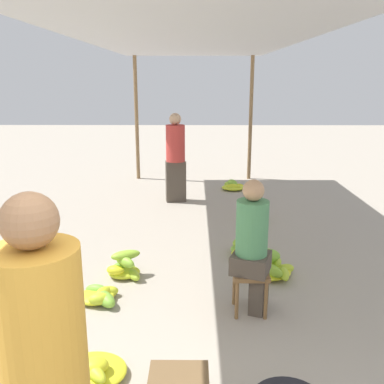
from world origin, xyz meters
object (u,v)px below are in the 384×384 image
object	(u,v)px
vendor_foreground	(46,381)
banana_pile_left_0	(91,372)
banana_pile_left_2	(124,267)
banana_pile_right_2	(233,186)
vendor_seated	(253,245)
banana_pile_left_1	(100,296)
banana_pile_right_0	(249,246)
shopper_walking_mid	(176,156)
banana_pile_right_1	(254,216)
stool	(250,279)
banana_pile_right_3	(271,268)

from	to	relation	value
vendor_foreground	banana_pile_left_0	size ratio (longest dim) A/B	3.22
banana_pile_left_2	banana_pile_right_2	xyz separation A→B (m)	(1.58, 3.98, -0.04)
vendor_seated	banana_pile_left_1	bearing A→B (deg)	173.51
banana_pile_left_0	banana_pile_right_2	world-z (taller)	banana_pile_right_2
banana_pile_right_0	shopper_walking_mid	xyz separation A→B (m)	(-1.06, 2.42, 0.75)
banana_pile_left_2	banana_pile_right_2	distance (m)	4.28
banana_pile_right_1	shopper_walking_mid	xyz separation A→B (m)	(-1.30, 1.14, 0.76)
banana_pile_right_2	banana_pile_left_0	bearing A→B (deg)	-105.18
shopper_walking_mid	banana_pile_left_0	bearing A→B (deg)	-95.04
vendor_foreground	banana_pile_left_1	distance (m)	2.51
stool	vendor_seated	world-z (taller)	vendor_seated
banana_pile_left_0	banana_pile_right_0	xyz separation A→B (m)	(1.49, 2.46, 0.02)
vendor_seated	shopper_walking_mid	size ratio (longest dim) A/B	0.82
stool	banana_pile_right_1	xyz separation A→B (m)	(0.42, 2.75, -0.26)
banana_pile_right_1	banana_pile_right_3	distance (m)	1.96
banana_pile_left_2	banana_pile_right_3	bearing A→B (deg)	1.11
vendor_seated	banana_pile_right_3	size ratio (longest dim) A/B	2.13
banana_pile_right_2	shopper_walking_mid	distance (m)	1.61
vendor_foreground	banana_pile_right_3	size ratio (longest dim) A/B	2.86
stool	banana_pile_right_1	bearing A→B (deg)	81.31
banana_pile_left_0	banana_pile_right_3	distance (m)	2.44
banana_pile_right_1	vendor_seated	bearing A→B (deg)	-98.33
banana_pile_left_2	shopper_walking_mid	distance (m)	3.25
vendor_foreground	banana_pile_right_1	size ratio (longest dim) A/B	3.14
banana_pile_left_0	banana_pile_right_2	bearing A→B (deg)	74.82
stool	banana_pile_left_0	distance (m)	1.67
vendor_seated	banana_pile_right_0	distance (m)	1.59
banana_pile_right_1	shopper_walking_mid	bearing A→B (deg)	138.85
stool	banana_pile_right_2	size ratio (longest dim) A/B	0.89
stool	banana_pile_right_1	world-z (taller)	stool
vendor_seated	shopper_walking_mid	distance (m)	3.99
stool	banana_pile_left_2	xyz separation A→B (m)	(-1.34, 0.76, -0.23)
vendor_seated	banana_pile_left_2	distance (m)	1.66
banana_pile_right_2	banana_pile_right_3	size ratio (longest dim) A/B	0.77
banana_pile_left_2	stool	bearing A→B (deg)	-29.48
vendor_seated	shopper_walking_mid	world-z (taller)	shopper_walking_mid
banana_pile_left_0	shopper_walking_mid	bearing A→B (deg)	84.96
banana_pile_left_2	shopper_walking_mid	size ratio (longest dim) A/B	0.29
vendor_foreground	shopper_walking_mid	distance (m)	6.05
vendor_seated	banana_pile_right_2	distance (m)	4.78
vendor_foreground	banana_pile_left_0	world-z (taller)	vendor_foreground
banana_pile_left_1	shopper_walking_mid	bearing A→B (deg)	80.63
banana_pile_right_0	shopper_walking_mid	world-z (taller)	shopper_walking_mid
banana_pile_left_2	banana_pile_right_1	world-z (taller)	banana_pile_left_2
stool	banana_pile_left_0	xyz separation A→B (m)	(-1.31, -1.00, -0.27)
banana_pile_left_1	shopper_walking_mid	world-z (taller)	shopper_walking_mid
vendor_seated	banana_pile_left_1	size ratio (longest dim) A/B	2.85
banana_pile_left_1	banana_pile_right_0	bearing A→B (deg)	37.70
stool	banana_pile_right_2	distance (m)	4.75
banana_pile_left_0	banana_pile_right_0	world-z (taller)	banana_pile_right_0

